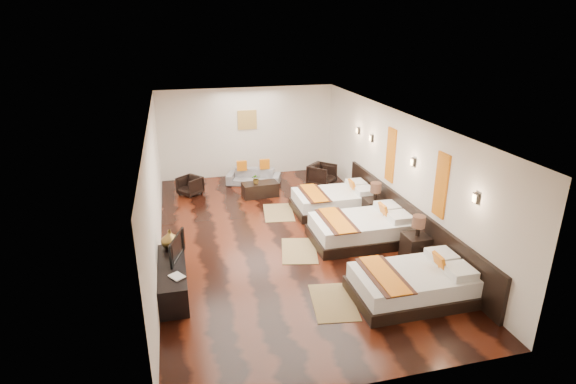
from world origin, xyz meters
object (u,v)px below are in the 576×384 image
object	(u,v)px
bed_near	(413,284)
table_plant	(256,179)
bed_far	(335,201)
armchair_left	(190,186)
nightstand_a	(416,244)
book	(172,279)
tv_console	(173,279)
figurine	(170,239)
tv	(173,247)
armchair_right	(322,175)
nightstand_b	(374,207)
bed_mid	(362,229)
coffee_table	(260,189)
sofa	(254,177)

from	to	relation	value
bed_near	table_plant	size ratio (longest dim) A/B	7.29
bed_far	armchair_left	size ratio (longest dim) A/B	3.58
table_plant	nightstand_a	bearing A→B (deg)	-59.79
nightstand_a	bed_near	bearing A→B (deg)	-120.64
book	tv_console	bearing A→B (deg)	90.00
figurine	tv_console	bearing A→B (deg)	-90.00
book	tv	bearing A→B (deg)	86.21
nightstand_a	armchair_right	bearing A→B (deg)	95.31
book	figurine	size ratio (longest dim) A/B	0.73
tv	armchair_right	bearing A→B (deg)	-25.09
nightstand_b	tv_console	size ratio (longest dim) A/B	0.55
book	table_plant	distance (m)	5.46
nightstand_a	armchair_right	xyz separation A→B (m)	(-0.46, 4.90, -0.02)
bed_mid	table_plant	distance (m)	3.78
bed_mid	figurine	size ratio (longest dim) A/B	5.96
bed_mid	coffee_table	bearing A→B (deg)	117.10
bed_mid	armchair_left	distance (m)	5.37
bed_mid	tv	size ratio (longest dim) A/B	2.79
book	armchair_right	xyz separation A→B (m)	(4.49, 5.41, -0.24)
tv_console	table_plant	distance (m)	5.02
figurine	table_plant	size ratio (longest dim) A/B	1.28
nightstand_b	tv	bearing A→B (deg)	-159.35
figurine	coffee_table	bearing A→B (deg)	56.19
nightstand_a	nightstand_b	bearing A→B (deg)	90.00
bed_near	tv	world-z (taller)	tv
nightstand_a	sofa	distance (m)	6.01
figurine	armchair_right	size ratio (longest dim) A/B	0.53
bed_mid	tv_console	bearing A→B (deg)	-165.22
bed_near	sofa	bearing A→B (deg)	104.20
table_plant	armchair_right	bearing A→B (deg)	13.29
nightstand_b	book	world-z (taller)	nightstand_b
bed_mid	nightstand_b	bearing A→B (deg)	53.19
tv	sofa	xyz separation A→B (m)	(2.44, 5.24, -0.55)
nightstand_b	bed_far	bearing A→B (deg)	132.12
book	table_plant	xyz separation A→B (m)	(2.38, 4.91, -0.02)
nightstand_a	sofa	size ratio (longest dim) A/B	0.62
bed_far	table_plant	size ratio (longest dim) A/B	7.20
tv	table_plant	xyz separation A→B (m)	(2.33, 4.15, -0.23)
nightstand_a	tv	world-z (taller)	tv
armchair_right	coffee_table	distance (m)	2.06
bed_near	book	distance (m)	4.27
nightstand_b	sofa	bearing A→B (deg)	125.91
bed_near	nightstand_a	xyz separation A→B (m)	(0.75, 1.26, 0.07)
nightstand_a	bed_mid	bearing A→B (deg)	124.25
bed_mid	tv	distance (m)	4.26
tv_console	figurine	world-z (taller)	figurine
bed_near	armchair_right	xyz separation A→B (m)	(0.29, 6.16, 0.05)
bed_near	sofa	distance (m)	6.96
figurine	table_plant	distance (m)	4.39
tv	nightstand_b	bearing A→B (deg)	-50.78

